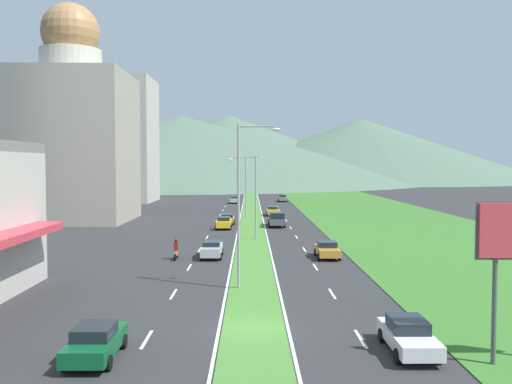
% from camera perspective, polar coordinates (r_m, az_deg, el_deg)
% --- Properties ---
extents(ground_plane, '(600.00, 600.00, 0.00)m').
position_cam_1_polar(ground_plane, '(28.77, -0.25, -13.94)').
color(ground_plane, '#2D2D30').
extents(grass_median, '(3.20, 240.00, 0.06)m').
position_cam_1_polar(grass_median, '(87.92, -0.48, -2.51)').
color(grass_median, '#477F33').
rests_on(grass_median, ground_plane).
extents(grass_verge_right, '(24.00, 240.00, 0.06)m').
position_cam_1_polar(grass_verge_right, '(90.34, 12.72, -2.43)').
color(grass_verge_right, '#387028').
rests_on(grass_verge_right, ground_plane).
extents(lane_dash_left_2, '(0.16, 2.80, 0.01)m').
position_cam_1_polar(lane_dash_left_2, '(27.59, -11.24, -14.72)').
color(lane_dash_left_2, silver).
rests_on(lane_dash_left_2, ground_plane).
extents(lane_dash_left_3, '(0.16, 2.80, 0.01)m').
position_cam_1_polar(lane_dash_left_3, '(36.30, -8.53, -10.39)').
color(lane_dash_left_3, silver).
rests_on(lane_dash_left_3, ground_plane).
extents(lane_dash_left_4, '(0.16, 2.80, 0.01)m').
position_cam_1_polar(lane_dash_left_4, '(45.19, -6.91, -7.73)').
color(lane_dash_left_4, silver).
rests_on(lane_dash_left_4, ground_plane).
extents(lane_dash_left_5, '(0.16, 2.80, 0.01)m').
position_cam_1_polar(lane_dash_left_5, '(54.17, -5.84, -5.95)').
color(lane_dash_left_5, silver).
rests_on(lane_dash_left_5, ground_plane).
extents(lane_dash_left_6, '(0.16, 2.80, 0.01)m').
position_cam_1_polar(lane_dash_left_6, '(63.19, -5.08, -4.67)').
color(lane_dash_left_6, silver).
rests_on(lane_dash_left_6, ground_plane).
extents(lane_dash_left_7, '(0.16, 2.80, 0.01)m').
position_cam_1_polar(lane_dash_left_7, '(72.25, -4.51, -3.72)').
color(lane_dash_left_7, silver).
rests_on(lane_dash_left_7, ground_plane).
extents(lane_dash_left_8, '(0.16, 2.80, 0.01)m').
position_cam_1_polar(lane_dash_left_8, '(81.33, -4.07, -2.97)').
color(lane_dash_left_8, silver).
rests_on(lane_dash_left_8, ground_plane).
extents(lane_dash_left_9, '(0.16, 2.80, 0.01)m').
position_cam_1_polar(lane_dash_left_9, '(90.43, -3.71, -2.38)').
color(lane_dash_left_9, silver).
rests_on(lane_dash_left_9, ground_plane).
extents(lane_dash_left_10, '(0.16, 2.80, 0.01)m').
position_cam_1_polar(lane_dash_left_10, '(99.53, -3.43, -1.89)').
color(lane_dash_left_10, silver).
rests_on(lane_dash_left_10, ground_plane).
extents(lane_dash_left_11, '(0.16, 2.80, 0.01)m').
position_cam_1_polar(lane_dash_left_11, '(108.64, -3.19, -1.49)').
color(lane_dash_left_11, silver).
rests_on(lane_dash_left_11, ground_plane).
extents(lane_dash_right_2, '(0.16, 2.80, 0.01)m').
position_cam_1_polar(lane_dash_right_2, '(27.65, 10.77, -14.68)').
color(lane_dash_right_2, silver).
rests_on(lane_dash_right_2, ground_plane).
extents(lane_dash_right_3, '(0.16, 2.80, 0.01)m').
position_cam_1_polar(lane_dash_right_3, '(36.35, 7.88, -10.37)').
color(lane_dash_right_3, silver).
rests_on(lane_dash_right_3, ground_plane).
extents(lane_dash_right_4, '(0.16, 2.80, 0.01)m').
position_cam_1_polar(lane_dash_right_4, '(45.23, 6.16, -7.72)').
color(lane_dash_right_4, silver).
rests_on(lane_dash_right_4, ground_plane).
extents(lane_dash_right_5, '(0.16, 2.80, 0.01)m').
position_cam_1_polar(lane_dash_right_5, '(54.20, 5.02, -5.94)').
color(lane_dash_right_5, silver).
rests_on(lane_dash_right_5, ground_plane).
extents(lane_dash_right_6, '(0.16, 2.80, 0.01)m').
position_cam_1_polar(lane_dash_right_6, '(63.22, 4.21, -4.67)').
color(lane_dash_right_6, silver).
rests_on(lane_dash_right_6, ground_plane).
extents(lane_dash_right_7, '(0.16, 2.80, 0.01)m').
position_cam_1_polar(lane_dash_right_7, '(72.27, 3.60, -3.71)').
color(lane_dash_right_7, silver).
rests_on(lane_dash_right_7, ground_plane).
extents(lane_dash_right_8, '(0.16, 2.80, 0.01)m').
position_cam_1_polar(lane_dash_right_8, '(81.35, 3.13, -2.97)').
color(lane_dash_right_8, silver).
rests_on(lane_dash_right_8, ground_plane).
extents(lane_dash_right_9, '(0.16, 2.80, 0.01)m').
position_cam_1_polar(lane_dash_right_9, '(90.44, 2.76, -2.37)').
color(lane_dash_right_9, silver).
rests_on(lane_dash_right_9, ground_plane).
extents(lane_dash_right_10, '(0.16, 2.80, 0.01)m').
position_cam_1_polar(lane_dash_right_10, '(99.55, 2.45, -1.89)').
color(lane_dash_right_10, silver).
rests_on(lane_dash_right_10, ground_plane).
extents(lane_dash_right_11, '(0.16, 2.80, 0.01)m').
position_cam_1_polar(lane_dash_right_11, '(108.66, 2.20, -1.48)').
color(lane_dash_right_11, silver).
rests_on(lane_dash_right_11, ground_plane).
extents(edge_line_median_left, '(0.16, 240.00, 0.01)m').
position_cam_1_polar(edge_line_median_left, '(87.94, -1.62, -2.52)').
color(edge_line_median_left, silver).
rests_on(edge_line_median_left, ground_plane).
extents(edge_line_median_right, '(0.16, 240.00, 0.01)m').
position_cam_1_polar(edge_line_median_right, '(87.95, 0.67, -2.52)').
color(edge_line_median_right, silver).
rests_on(edge_line_median_right, ground_plane).
extents(domed_building, '(16.55, 16.55, 31.49)m').
position_cam_1_polar(domed_building, '(85.07, -18.46, 5.67)').
color(domed_building, '#9E9384').
rests_on(domed_building, ground_plane).
extents(midrise_colored, '(15.95, 15.95, 27.04)m').
position_cam_1_polar(midrise_colored, '(125.93, -14.14, 5.19)').
color(midrise_colored, '#B7B2A8').
rests_on(midrise_colored, ground_plane).
extents(hill_far_left, '(221.78, 221.78, 30.65)m').
position_cam_1_polar(hill_far_left, '(259.42, -7.76, 4.43)').
color(hill_far_left, '#516B56').
rests_on(hill_far_left, ground_plane).
extents(hill_far_center, '(190.97, 190.97, 34.50)m').
position_cam_1_polar(hill_far_center, '(298.96, -2.85, 4.62)').
color(hill_far_center, '#516B56').
rests_on(hill_far_center, ground_plane).
extents(hill_far_right, '(178.13, 178.13, 31.69)m').
position_cam_1_polar(hill_far_right, '(291.02, 10.73, 4.34)').
color(hill_far_right, '#516B56').
rests_on(hill_far_right, ground_plane).
extents(street_lamp_near, '(2.84, 0.43, 10.96)m').
position_cam_1_polar(street_lamp_near, '(36.51, -1.40, -0.46)').
color(street_lamp_near, '#99999E').
rests_on(street_lamp_near, ground_plane).
extents(street_lamp_mid, '(3.21, 0.41, 9.19)m').
position_cam_1_polar(street_lamp_mid, '(60.74, -0.36, 0.07)').
color(street_lamp_mid, '#99999E').
rests_on(street_lamp_mid, ground_plane).
extents(street_lamp_far, '(2.71, 0.32, 9.70)m').
position_cam_1_polar(street_lamp_far, '(84.88, -0.88, 1.02)').
color(street_lamp_far, '#99999E').
rests_on(street_lamp_far, ground_plane).
extents(car_0, '(1.98, 4.33, 1.40)m').
position_cam_1_polar(car_0, '(76.71, -2.98, -2.78)').
color(car_0, '#C6842D').
rests_on(car_0, ground_plane).
extents(car_1, '(2.00, 4.33, 1.47)m').
position_cam_1_polar(car_1, '(116.94, -2.22, -0.80)').
color(car_1, '#B2B2B7').
rests_on(car_1, ground_plane).
extents(car_2, '(1.93, 4.69, 1.55)m').
position_cam_1_polar(car_2, '(71.18, -3.33, -3.17)').
color(car_2, yellow).
rests_on(car_2, ground_plane).
extents(car_3, '(1.98, 4.36, 1.51)m').
position_cam_1_polar(car_3, '(25.30, -16.25, -14.61)').
color(car_3, '#0C5128').
rests_on(car_3, ground_plane).
extents(car_4, '(1.93, 4.54, 1.48)m').
position_cam_1_polar(car_4, '(26.13, 15.47, -14.08)').
color(car_4, silver).
rests_on(car_4, ground_plane).
extents(car_5, '(1.89, 4.45, 1.47)m').
position_cam_1_polar(car_5, '(89.12, 1.71, -1.96)').
color(car_5, yellow).
rests_on(car_5, ground_plane).
extents(car_6, '(1.87, 4.50, 1.49)m').
position_cam_1_polar(car_6, '(49.48, -4.59, -5.89)').
color(car_6, '#B2B2B7').
rests_on(car_6, ground_plane).
extents(car_7, '(1.99, 4.29, 1.46)m').
position_cam_1_polar(car_7, '(49.58, 7.36, -5.91)').
color(car_7, '#C6842D').
rests_on(car_7, ground_plane).
extents(car_8, '(1.90, 4.11, 1.49)m').
position_cam_1_polar(car_8, '(122.22, 2.76, -0.64)').
color(car_8, slate).
rests_on(car_8, ground_plane).
extents(pickup_truck_0, '(2.18, 5.40, 2.00)m').
position_cam_1_polar(pickup_truck_0, '(73.34, 2.14, -2.84)').
color(pickup_truck_0, '#515459').
rests_on(pickup_truck_0, ground_plane).
extents(motorcycle_rider, '(0.36, 2.00, 1.80)m').
position_cam_1_polar(motorcycle_rider, '(48.89, -8.27, -6.05)').
color(motorcycle_rider, black).
rests_on(motorcycle_rider, ground_plane).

